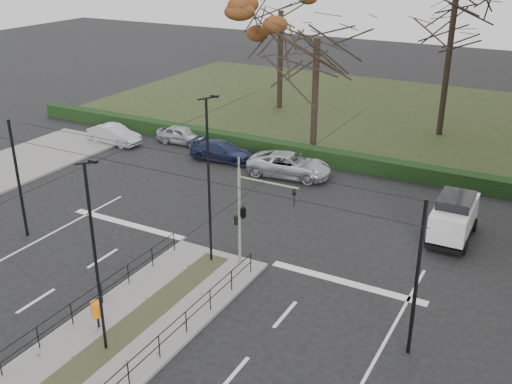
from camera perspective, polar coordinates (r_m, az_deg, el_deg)
ground at (r=24.81m, az=-9.29°, el=-10.80°), size 140.00×140.00×0.00m
median_island at (r=23.24m, az=-13.12°, el=-13.55°), size 4.40×15.00×0.14m
park at (r=53.42m, az=6.56°, el=8.13°), size 38.00×26.00×0.10m
hedge at (r=41.66m, az=-0.48°, el=4.61°), size 38.00×1.00×1.00m
median_railing at (r=22.66m, az=-13.49°, el=-11.83°), size 4.14×13.24×0.92m
catenary at (r=24.24m, az=-7.51°, el=-2.23°), size 20.00×34.00×6.00m
traffic_light at (r=25.97m, az=-1.09°, el=-1.80°), size 3.08×1.74×4.53m
litter_bin at (r=23.50m, az=-14.92°, el=-10.75°), size 0.43×0.43×1.10m
streetlamp_median_near at (r=20.83m, az=-15.02°, el=-6.11°), size 0.61×0.12×7.25m
streetlamp_median_far at (r=25.88m, az=-4.49°, el=1.13°), size 0.64×0.13×7.71m
parked_car_first at (r=43.48m, az=-7.09°, el=5.41°), size 3.81×1.69×1.27m
parked_car_second at (r=44.28m, az=-13.34°, el=5.34°), size 4.16×1.56×1.36m
parked_car_third at (r=39.83m, az=-3.19°, el=3.91°), size 4.58×2.17×1.29m
parked_car_fourth at (r=37.13m, az=3.22°, el=2.59°), size 5.46×3.01×1.45m
white_van at (r=30.75m, az=18.34°, el=-2.21°), size 1.96×4.14×2.25m
rust_tree at (r=51.01m, az=2.39°, el=16.86°), size 8.09×8.09×10.66m
bare_tree_center at (r=45.41m, az=18.41°, el=16.40°), size 7.41×7.41×13.18m
bare_tree_near at (r=40.16m, az=5.83°, el=13.61°), size 8.18×8.18×10.13m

